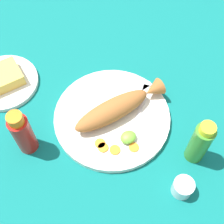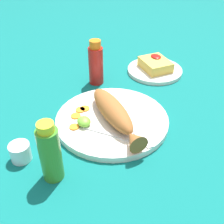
{
  "view_description": "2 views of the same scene",
  "coord_description": "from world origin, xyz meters",
  "px_view_note": "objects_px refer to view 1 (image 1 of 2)",
  "views": [
    {
      "loc": [
        0.22,
        0.38,
        0.77
      ],
      "look_at": [
        0.0,
        0.0,
        0.04
      ],
      "focal_mm": 50.0,
      "sensor_mm": 36.0,
      "label": 1
    },
    {
      "loc": [
        -0.59,
        0.26,
        0.51
      ],
      "look_at": [
        0.0,
        0.0,
        0.04
      ],
      "focal_mm": 45.0,
      "sensor_mm": 36.0,
      "label": 2
    }
  ],
  "objects_px": {
    "fork_far": "(141,107)",
    "salt_cup": "(182,188)",
    "main_plate": "(112,117)",
    "side_plate_fries": "(4,82)",
    "hot_sauce_bottle_green": "(200,143)",
    "fried_fish": "(118,107)",
    "fork_near": "(129,96)",
    "hot_sauce_bottle_red": "(23,133)"
  },
  "relations": [
    {
      "from": "fork_near",
      "to": "salt_cup",
      "type": "relative_size",
      "value": 3.57
    },
    {
      "from": "side_plate_fries",
      "to": "salt_cup",
      "type": "bearing_deg",
      "value": 116.12
    },
    {
      "from": "fork_far",
      "to": "main_plate",
      "type": "bearing_deg",
      "value": 124.44
    },
    {
      "from": "main_plate",
      "to": "side_plate_fries",
      "type": "relative_size",
      "value": 1.59
    },
    {
      "from": "fork_near",
      "to": "side_plate_fries",
      "type": "distance_m",
      "value": 0.38
    },
    {
      "from": "main_plate",
      "to": "side_plate_fries",
      "type": "xyz_separation_m",
      "value": [
        0.22,
        -0.27,
        -0.0
      ]
    },
    {
      "from": "fork_far",
      "to": "salt_cup",
      "type": "bearing_deg",
      "value": -143.47
    },
    {
      "from": "main_plate",
      "to": "hot_sauce_bottle_green",
      "type": "bearing_deg",
      "value": 122.47
    },
    {
      "from": "fork_far",
      "to": "hot_sauce_bottle_red",
      "type": "distance_m",
      "value": 0.33
    },
    {
      "from": "fork_near",
      "to": "salt_cup",
      "type": "distance_m",
      "value": 0.3
    },
    {
      "from": "fork_far",
      "to": "hot_sauce_bottle_red",
      "type": "bearing_deg",
      "value": 125.46
    },
    {
      "from": "fork_near",
      "to": "hot_sauce_bottle_red",
      "type": "bearing_deg",
      "value": 172.97
    },
    {
      "from": "fried_fish",
      "to": "hot_sauce_bottle_green",
      "type": "xyz_separation_m",
      "value": [
        -0.11,
        0.21,
        0.03
      ]
    },
    {
      "from": "main_plate",
      "to": "salt_cup",
      "type": "xyz_separation_m",
      "value": [
        -0.04,
        0.27,
        0.01
      ]
    },
    {
      "from": "fork_near",
      "to": "fork_far",
      "type": "bearing_deg",
      "value": -86.13
    },
    {
      "from": "hot_sauce_bottle_red",
      "to": "salt_cup",
      "type": "relative_size",
      "value": 3.05
    },
    {
      "from": "fork_far",
      "to": "hot_sauce_bottle_green",
      "type": "bearing_deg",
      "value": -120.59
    },
    {
      "from": "fried_fish",
      "to": "fork_far",
      "type": "height_order",
      "value": "fried_fish"
    },
    {
      "from": "fork_near",
      "to": "fried_fish",
      "type": "bearing_deg",
      "value": -157.04
    },
    {
      "from": "hot_sauce_bottle_green",
      "to": "side_plate_fries",
      "type": "height_order",
      "value": "hot_sauce_bottle_green"
    },
    {
      "from": "fried_fish",
      "to": "side_plate_fries",
      "type": "distance_m",
      "value": 0.37
    },
    {
      "from": "fried_fish",
      "to": "hot_sauce_bottle_red",
      "type": "height_order",
      "value": "hot_sauce_bottle_red"
    },
    {
      "from": "main_plate",
      "to": "fork_near",
      "type": "height_order",
      "value": "fork_near"
    },
    {
      "from": "fork_near",
      "to": "side_plate_fries",
      "type": "relative_size",
      "value": 0.9
    },
    {
      "from": "main_plate",
      "to": "fried_fish",
      "type": "relative_size",
      "value": 1.18
    },
    {
      "from": "fried_fish",
      "to": "salt_cup",
      "type": "bearing_deg",
      "value": 94.13
    },
    {
      "from": "fried_fish",
      "to": "fork_near",
      "type": "relative_size",
      "value": 1.49
    },
    {
      "from": "salt_cup",
      "to": "hot_sauce_bottle_red",
      "type": "bearing_deg",
      "value": -47.65
    },
    {
      "from": "fork_near",
      "to": "hot_sauce_bottle_green",
      "type": "relative_size",
      "value": 1.18
    },
    {
      "from": "hot_sauce_bottle_red",
      "to": "hot_sauce_bottle_green",
      "type": "distance_m",
      "value": 0.44
    },
    {
      "from": "hot_sauce_bottle_red",
      "to": "fried_fish",
      "type": "bearing_deg",
      "value": 170.81
    },
    {
      "from": "fork_near",
      "to": "side_plate_fries",
      "type": "xyz_separation_m",
      "value": [
        0.3,
        -0.24,
        -0.01
      ]
    },
    {
      "from": "main_plate",
      "to": "hot_sauce_bottle_green",
      "type": "height_order",
      "value": "hot_sauce_bottle_green"
    },
    {
      "from": "fork_far",
      "to": "salt_cup",
      "type": "distance_m",
      "value": 0.25
    },
    {
      "from": "fried_fish",
      "to": "hot_sauce_bottle_green",
      "type": "bearing_deg",
      "value": 117.16
    },
    {
      "from": "hot_sauce_bottle_red",
      "to": "salt_cup",
      "type": "height_order",
      "value": "hot_sauce_bottle_red"
    },
    {
      "from": "main_plate",
      "to": "fork_far",
      "type": "bearing_deg",
      "value": 168.59
    },
    {
      "from": "fork_near",
      "to": "hot_sauce_bottle_red",
      "type": "distance_m",
      "value": 0.32
    },
    {
      "from": "fork_near",
      "to": "hot_sauce_bottle_red",
      "type": "xyz_separation_m",
      "value": [
        0.31,
        -0.01,
        0.05
      ]
    },
    {
      "from": "fried_fish",
      "to": "side_plate_fries",
      "type": "bearing_deg",
      "value": -50.19
    },
    {
      "from": "fork_far",
      "to": "salt_cup",
      "type": "height_order",
      "value": "salt_cup"
    },
    {
      "from": "fork_far",
      "to": "side_plate_fries",
      "type": "bearing_deg",
      "value": 92.27
    }
  ]
}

